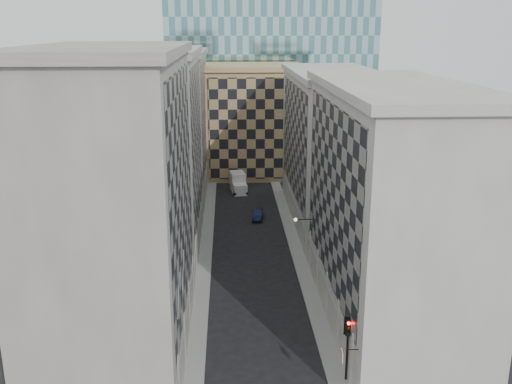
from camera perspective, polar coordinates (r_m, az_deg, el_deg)
name	(u,v)px	position (r m, az deg, el deg)	size (l,w,h in m)	color
sidewalk_west	(205,255)	(65.17, -5.09, -6.28)	(1.50, 100.00, 0.15)	#999994
sidewalk_east	(298,253)	(65.58, 4.17, -6.11)	(1.50, 100.00, 0.15)	#999994
bldg_left_a	(117,208)	(44.02, -13.69, -1.60)	(10.80, 22.80, 23.70)	gray
bldg_left_b	(154,153)	(65.17, -10.20, 3.90)	(10.80, 22.80, 22.70)	#98978D
bldg_left_c	(172,125)	(86.75, -8.42, 6.68)	(10.80, 22.80, 21.70)	gray
bldg_right_a	(388,207)	(49.34, 13.03, -1.45)	(10.80, 26.80, 20.70)	#ABA79D
bldg_right_b	(331,147)	(74.95, 7.52, 4.46)	(10.80, 28.80, 19.70)	#ABA79D
tan_block	(254,120)	(99.40, -0.23, 7.24)	(16.80, 14.80, 18.80)	tan
church_tower	(240,15)	(112.23, -1.66, 17.24)	(7.20, 7.20, 51.50)	#2C2722
flagpoles_left	(181,282)	(40.09, -7.53, -8.93)	(0.10, 6.33, 2.33)	gray
bracket_lamp	(297,220)	(57.74, 4.15, -2.77)	(1.98, 0.36, 0.36)	black
traffic_light	(348,336)	(42.49, 9.17, -14.03)	(0.62, 0.56, 4.94)	black
box_truck	(238,184)	(89.41, -1.80, 0.85)	(2.82, 5.51, 2.89)	white
dark_car	(258,215)	(76.67, 0.17, -2.28)	(1.32, 3.77, 1.24)	#0F1A39
shop_sign	(343,355)	(40.03, 8.66, -15.82)	(1.19, 0.76, 0.84)	black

